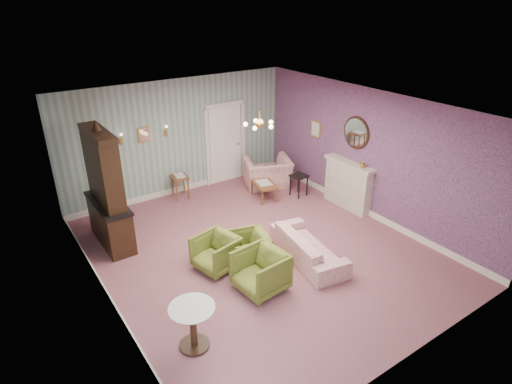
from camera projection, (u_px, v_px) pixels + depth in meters
floor at (259, 250)px, 8.70m from camera, size 7.00×7.00×0.00m
ceiling at (260, 109)px, 7.46m from camera, size 7.00×7.00×0.00m
wall_back at (179, 138)px, 10.69m from camera, size 6.00×0.00×6.00m
wall_front at (416, 278)px, 5.47m from camera, size 6.00×0.00×6.00m
wall_left at (98, 231)px, 6.54m from camera, size 0.00×7.00×7.00m
wall_right at (369, 154)px, 9.62m from camera, size 0.00×7.00×7.00m
wall_right_floral at (368, 154)px, 9.61m from camera, size 0.00×7.00×7.00m
door at (225, 143)px, 11.48m from camera, size 1.12×0.12×2.16m
olive_chair_a at (260, 270)px, 7.40m from camera, size 0.81×0.85×0.82m
olive_chair_b at (248, 248)px, 8.11m from camera, size 0.82×0.85×0.73m
olive_chair_c at (216, 251)px, 7.99m from camera, size 0.82×0.85×0.74m
sofa_chintz at (308, 242)px, 8.28m from camera, size 0.86×1.95×0.74m
wingback_chair at (267, 168)px, 11.35m from camera, size 1.39×1.17×1.04m
dresser at (105, 186)px, 8.43m from camera, size 0.54×1.55×2.57m
fireplace at (348, 185)px, 10.21m from camera, size 0.30×1.40×1.16m
mantel_vase at (363, 165)px, 9.63m from camera, size 0.15×0.15×0.15m
oval_mirror at (356, 133)px, 9.73m from camera, size 0.04×0.76×0.84m
framed_print at (316, 129)px, 10.84m from camera, size 0.04×0.34×0.42m
coffee_table at (264, 190)px, 10.80m from camera, size 0.64×0.92×0.43m
side_table_black at (299, 185)px, 10.91m from camera, size 0.42×0.42×0.57m
pedestal_table at (193, 327)px, 6.20m from camera, size 0.83×0.83×0.73m
nesting_table at (180, 186)px, 10.79m from camera, size 0.45×0.54×0.63m
gilt_mirror_back at (144, 135)px, 10.09m from camera, size 0.28×0.06×0.36m
sconce_left at (121, 139)px, 9.79m from camera, size 0.16×0.12×0.30m
sconce_right at (166, 131)px, 10.36m from camera, size 0.16×0.12×0.30m
chandelier at (260, 124)px, 7.58m from camera, size 0.56×0.56×0.36m
burgundy_cushion at (269, 172)px, 11.23m from camera, size 0.41×0.28×0.39m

